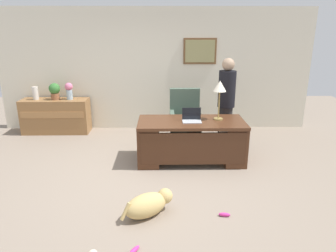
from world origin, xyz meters
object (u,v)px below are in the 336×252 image
at_px(armchair, 185,120).
at_px(laptop, 192,118).
at_px(dog_toy_plush, 134,251).
at_px(desk, 191,140).
at_px(credenza, 56,116).
at_px(dog_lying, 149,204).
at_px(potted_plant, 55,91).
at_px(vase_with_flowers, 69,90).
at_px(dog_toy_bone, 224,215).
at_px(person_standing, 226,103).
at_px(desk_lamp, 220,89).
at_px(vase_empty, 35,93).

height_order(armchair, laptop, armchair).
bearing_deg(dog_toy_plush, desk, 71.10).
bearing_deg(credenza, dog_toy_plush, -62.54).
distance_m(credenza, dog_lying, 3.98).
bearing_deg(credenza, dog_lying, -56.34).
height_order(potted_plant, dog_toy_plush, potted_plant).
relative_size(laptop, vase_with_flowers, 0.87).
bearing_deg(armchair, potted_plant, 165.17).
bearing_deg(desk, dog_toy_bone, -80.74).
xyz_separation_m(person_standing, desk_lamp, (-0.23, -0.52, 0.38)).
height_order(person_standing, dog_toy_bone, person_standing).
distance_m(credenza, laptop, 3.34).
xyz_separation_m(dog_toy_bone, dog_toy_plush, (-1.08, -0.64, 0.00)).
height_order(desk_lamp, dog_toy_bone, desk_lamp).
distance_m(dog_lying, vase_empty, 4.27).
relative_size(armchair, potted_plant, 3.06).
bearing_deg(laptop, vase_with_flowers, 147.12).
xyz_separation_m(person_standing, dog_lying, (-1.38, -2.29, -0.75)).
distance_m(laptop, potted_plant, 3.29).
height_order(vase_with_flowers, dog_toy_bone, vase_with_flowers).
relative_size(desk_lamp, dog_toy_bone, 4.63).
distance_m(vase_with_flowers, dog_toy_plush, 4.46).
height_order(desk, desk_lamp, desk_lamp).
xyz_separation_m(desk_lamp, dog_toy_bone, (-0.20, -1.81, -1.25)).
bearing_deg(laptop, dog_toy_plush, -108.84).
height_order(person_standing, dog_lying, person_standing).
relative_size(potted_plant, dog_toy_plush, 1.97).
bearing_deg(desk_lamp, dog_toy_plush, -117.51).
xyz_separation_m(desk, vase_empty, (-3.27, 1.65, 0.50)).
bearing_deg(credenza, armchair, -14.65).
bearing_deg(laptop, dog_lying, -112.08).
bearing_deg(desk_lamp, armchair, 123.07).
xyz_separation_m(armchair, dog_toy_bone, (0.33, -2.62, -0.47)).
height_order(desk, dog_toy_bone, desk).
distance_m(desk_lamp, dog_toy_plush, 3.04).
bearing_deg(person_standing, desk_lamp, -113.95).
bearing_deg(desk, person_standing, 41.62).
bearing_deg(dog_lying, vase_empty, 128.12).
distance_m(laptop, vase_empty, 3.67).
distance_m(desk, dog_toy_plush, 2.51).
distance_m(laptop, desk_lamp, 0.69).
distance_m(armchair, dog_toy_plush, 3.38).
xyz_separation_m(laptop, dog_toy_plush, (-0.80, -2.36, -0.77)).
distance_m(vase_with_flowers, vase_empty, 0.74).
bearing_deg(potted_plant, vase_with_flowers, 0.00).
height_order(desk, laptop, laptop).
height_order(laptop, vase_with_flowers, vase_with_flowers).
bearing_deg(desk, vase_empty, 153.23).
bearing_deg(vase_empty, dog_lying, -51.88).
distance_m(credenza, vase_with_flowers, 0.68).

